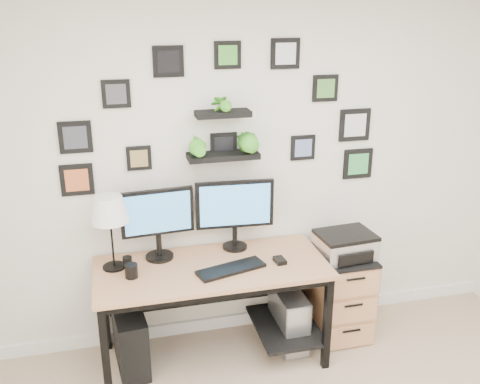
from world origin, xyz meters
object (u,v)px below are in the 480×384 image
object	(u,v)px
pc_tower_grey	(289,318)
monitor_right	(235,209)
printer	(345,245)
file_cabinet	(338,293)
pc_tower_black	(131,340)
table_lamp	(109,211)
desk	(216,279)
mug	(131,271)
monitor_left	(158,219)

from	to	relation	value
pc_tower_grey	monitor_right	bearing A→B (deg)	151.91
printer	file_cabinet	bearing A→B (deg)	108.91
monitor_right	pc_tower_black	distance (m)	1.18
table_lamp	pc_tower_grey	xyz separation A→B (m)	(1.24, -0.10, -0.95)
table_lamp	printer	distance (m)	1.72
desk	pc_tower_black	bearing A→B (deg)	-179.80
pc_tower_black	pc_tower_grey	distance (m)	1.17
mug	pc_tower_grey	size ratio (longest dim) A/B	0.22
pc_tower_grey	file_cabinet	world-z (taller)	file_cabinet
table_lamp	file_cabinet	size ratio (longest dim) A/B	0.78
file_cabinet	mug	bearing A→B (deg)	-175.46
pc_tower_black	printer	world-z (taller)	printer
pc_tower_black	pc_tower_grey	bearing A→B (deg)	-5.61
pc_tower_black	printer	distance (m)	1.70
desk	monitor_right	size ratio (longest dim) A/B	2.83
mug	printer	distance (m)	1.57
pc_tower_black	monitor_left	bearing A→B (deg)	28.63
file_cabinet	desk	bearing A→B (deg)	-176.58
monitor_left	printer	world-z (taller)	monitor_left
monitor_left	mug	distance (m)	0.40
monitor_left	table_lamp	size ratio (longest dim) A/B	0.99
pc_tower_grey	printer	size ratio (longest dim) A/B	1.02
monitor_left	file_cabinet	bearing A→B (deg)	-4.72
mug	table_lamp	bearing A→B (deg)	122.58
desk	monitor_left	bearing A→B (deg)	155.50
monitor_right	printer	xyz separation A→B (m)	(0.80, -0.17, -0.30)
pc_tower_grey	printer	xyz separation A→B (m)	(0.43, 0.02, 0.55)
monitor_left	mug	world-z (taller)	monitor_left
desk	mug	distance (m)	0.61
file_cabinet	pc_tower_black	bearing A→B (deg)	-177.83
pc_tower_grey	file_cabinet	distance (m)	0.44
monitor_left	file_cabinet	distance (m)	1.53
desk	monitor_right	bearing A→B (deg)	46.92
desk	printer	xyz separation A→B (m)	(0.99, 0.02, 0.14)
monitor_left	monitor_right	world-z (taller)	monitor_right
file_cabinet	printer	size ratio (longest dim) A/B	1.56
monitor_right	mug	bearing A→B (deg)	-161.08
pc_tower_grey	file_cabinet	size ratio (longest dim) A/B	0.66
mug	pc_tower_black	distance (m)	0.58
desk	table_lamp	world-z (taller)	table_lamp
monitor_left	pc_tower_black	world-z (taller)	monitor_left
monitor_right	file_cabinet	distance (m)	1.08
desk	monitor_left	xyz separation A→B (m)	(-0.37, 0.17, 0.43)
monitor_left	pc_tower_grey	size ratio (longest dim) A/B	1.17
pc_tower_grey	table_lamp	bearing A→B (deg)	175.27
table_lamp	mug	xyz separation A→B (m)	(0.11, -0.17, -0.37)
monitor_left	pc_tower_black	bearing A→B (deg)	-145.63
printer	monitor_right	bearing A→B (deg)	167.71
mug	pc_tower_grey	distance (m)	1.28
mug	printer	xyz separation A→B (m)	(1.57, 0.09, -0.03)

